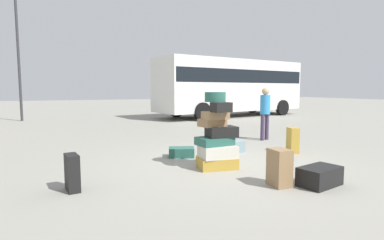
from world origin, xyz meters
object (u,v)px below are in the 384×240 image
Objects in this scene: suitcase_black_foreground_near at (72,173)px; suitcase_slate_right_side at (229,146)px; person_bearded_onlooker at (265,109)px; suitcase_tan_left_side at (293,140)px; parked_bus at (231,84)px; lamp_post at (17,34)px; suitcase_black_upright_blue at (320,176)px; suitcase_brown_behind_tower at (279,168)px; suitcase_teal_foreground_far at (181,152)px; suitcase_tower at (217,139)px.

suitcase_black_foreground_near is 0.81× the size of suitcase_slate_right_side.
suitcase_tan_left_side is at bearing 56.43° from person_bearded_onlooker.
parked_bus is 11.15m from lamp_post.
person_bearded_onlooker is at bearing 51.97° from suitcase_black_upright_blue.
suitcase_black_foreground_near is at bearing 164.47° from suitcase_brown_behind_tower.
suitcase_black_foreground_near reaches higher than suitcase_teal_foreground_far.
suitcase_black_upright_blue is 0.08× the size of parked_bus.
suitcase_black_foreground_near is at bearing -127.25° from suitcase_teal_foreground_far.
parked_bus is (8.84, 10.39, 1.55)m from suitcase_black_foreground_near.
suitcase_teal_foreground_far is (-2.66, 0.65, -0.20)m from suitcase_tan_left_side.
lamp_post is at bearing 132.16° from suitcase_teal_foreground_far.
suitcase_tower is 2.45m from suitcase_tan_left_side.
suitcase_brown_behind_tower is 2.73m from suitcase_slate_right_side.
suitcase_teal_foreground_far is at bearing -136.62° from parked_bus.
suitcase_black_foreground_near is at bearing -151.12° from suitcase_tan_left_side.
suitcase_brown_behind_tower reaches higher than suitcase_slate_right_side.
suitcase_tower reaches higher than suitcase_tan_left_side.
suitcase_tower is 2.12× the size of suitcase_black_upright_blue.
suitcase_brown_behind_tower is (3.07, -1.05, 0.02)m from suitcase_black_foreground_near.
suitcase_black_foreground_near is (-5.05, -0.90, -0.03)m from suitcase_tan_left_side.
suitcase_black_upright_blue is 1.01× the size of suitcase_slate_right_side.
suitcase_slate_right_side is at bearing 80.83° from suitcase_brown_behind_tower.
suitcase_black_foreground_near is 12.78m from lamp_post.
lamp_post is (-6.99, 11.12, 3.85)m from suitcase_tan_left_side.
suitcase_tower is at bearing -68.42° from lamp_post.
suitcase_teal_foreground_far is (2.39, 1.55, -0.18)m from suitcase_black_foreground_near.
lamp_post is (-1.94, 12.03, 3.88)m from suitcase_black_foreground_near.
suitcase_black_foreground_near is at bearing -80.85° from lamp_post.
suitcase_black_foreground_near is 0.06× the size of parked_bus.
suitcase_slate_right_side is (3.66, 1.61, -0.15)m from suitcase_black_foreground_near.
suitcase_brown_behind_tower is 0.38× the size of person_bearded_onlooker.
suitcase_tan_left_side is 0.88× the size of suitcase_black_upright_blue.
suitcase_tower is 1.32m from suitcase_teal_foreground_far.
suitcase_black_upright_blue is 3.91m from suitcase_black_foreground_near.
suitcase_black_upright_blue reaches higher than suitcase_teal_foreground_far.
suitcase_teal_foreground_far is 3.52m from person_bearded_onlooker.
suitcase_black_upright_blue is at bearing -17.70° from suitcase_brown_behind_tower.
suitcase_black_upright_blue is at bearing -45.56° from suitcase_teal_foreground_far.
person_bearded_onlooker reaches higher than suitcase_brown_behind_tower.
suitcase_slate_right_side is (0.59, 2.66, -0.16)m from suitcase_brown_behind_tower.
suitcase_tower is 2.49× the size of suitcase_brown_behind_tower.
suitcase_tower is 0.94× the size of person_bearded_onlooker.
lamp_post is at bearing 111.58° from suitcase_tower.
suitcase_slate_right_side is at bearing -131.02° from parked_bus.
suitcase_black_upright_blue is 3.12m from suitcase_teal_foreground_far.
suitcase_black_foreground_near is 13.73m from parked_bus.
parked_bus reaches higher than suitcase_brown_behind_tower.
suitcase_tower is 2.72m from suitcase_black_foreground_near.
suitcase_tower is at bearing 22.02° from person_bearded_onlooker.
suitcase_tower is 11.84m from parked_bus.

